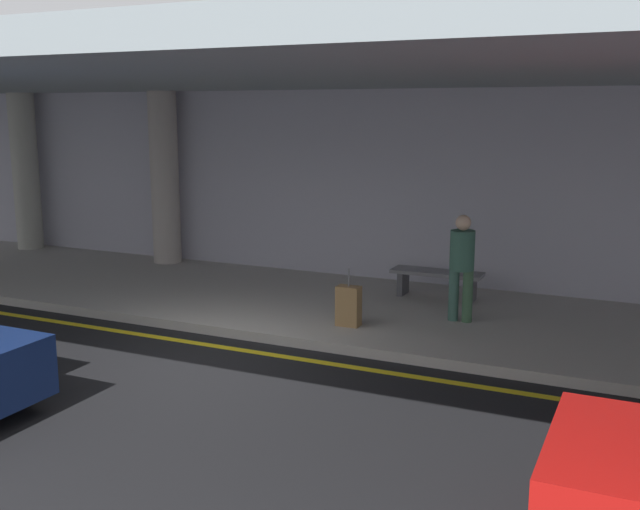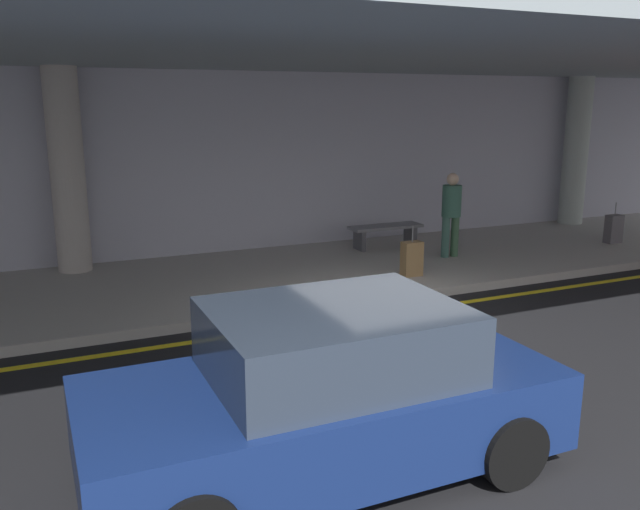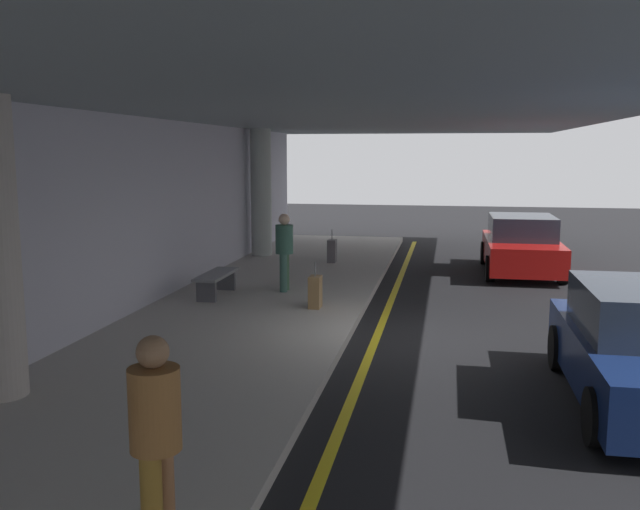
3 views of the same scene
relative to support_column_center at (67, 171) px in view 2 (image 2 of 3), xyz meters
The scene contains 12 objects.
ground_plane 6.54m from the support_column_center, 50.11° to the right, with size 60.00×60.00×0.00m, color black.
sidewalk 4.74m from the support_column_center, 22.85° to the right, with size 26.00×4.20×0.15m, color #B2ACA5.
lane_stripe_yellow 6.13m from the support_column_center, 46.44° to the right, with size 26.00×0.14×0.01m, color yellow.
support_column_center is the anchor object (origin of this frame).
support_column_right_mid 12.00m from the support_column_center, ahead, with size 0.60×0.60×3.65m, color #ABB3AC.
ceiling_overhang 4.97m from the support_column_center, 28.65° to the right, with size 28.00×13.20×0.30m, color #8C989D.
terminal_back_wall 4.04m from the support_column_center, ahead, with size 26.00×0.30×3.80m, color #B2B0C0.
car_navy 8.08m from the support_column_center, 79.00° to the right, with size 4.10×1.92×1.50m.
traveler_with_luggage 7.26m from the support_column_center, 15.29° to the right, with size 0.38×0.38×1.68m.
suitcase_upright_primary 6.36m from the support_column_center, 27.70° to the right, with size 0.36×0.22×0.90m.
suitcase_upright_secondary 11.37m from the support_column_center, 11.53° to the right, with size 0.36×0.22×0.90m.
bench_metal 6.41m from the support_column_center, ahead, with size 1.60×0.50×0.48m.
Camera 2 is at (-4.68, -7.83, 3.18)m, focal length 36.95 mm.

